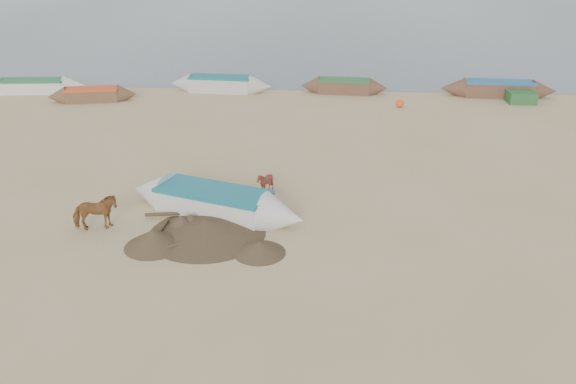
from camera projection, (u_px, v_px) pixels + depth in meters
name	position (u px, v px, depth m)	size (l,w,h in m)	color
ground	(277.00, 288.00, 14.79)	(140.00, 140.00, 0.00)	tan
sea	(324.00, 1.00, 89.60)	(160.00, 160.00, 0.00)	slate
cow_adult	(95.00, 213.00, 17.57)	(0.64, 1.40, 1.18)	brown
calf_front	(265.00, 182.00, 20.25)	(0.68, 0.77, 0.84)	maroon
near_canoe	(214.00, 202.00, 18.67)	(6.45, 1.45, 0.89)	silver
debris_pile	(207.00, 227.00, 17.45)	(3.69, 3.69, 0.45)	brown
waterline_canoes	(308.00, 89.00, 33.45)	(60.80, 5.44, 0.95)	brown
beach_clutter	(377.00, 94.00, 32.72)	(44.90, 4.66, 0.64)	#2C622E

